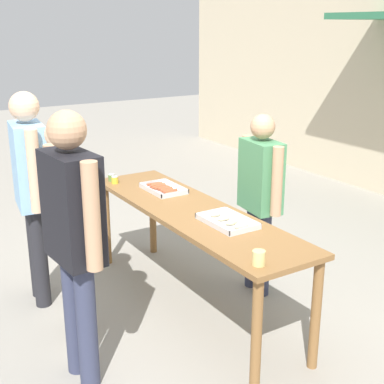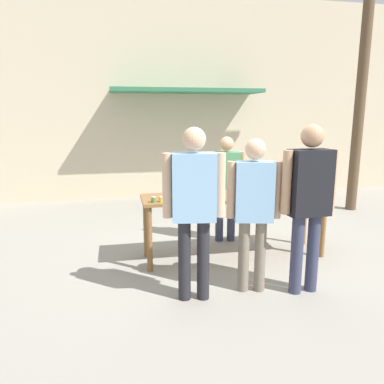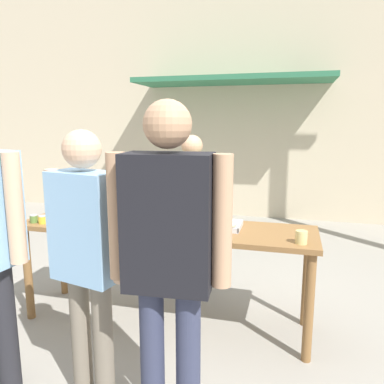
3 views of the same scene
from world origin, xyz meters
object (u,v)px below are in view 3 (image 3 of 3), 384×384
Objects in this scene: beer_cup at (301,237)px; person_server_behind_table at (192,201)px; food_tray_sausages at (105,217)px; person_customer_with_cup at (169,248)px; condiment_jar_mustard at (34,219)px; person_customer_waiting_in_line at (87,246)px; condiment_jar_ketchup at (42,220)px; food_tray_buns at (215,225)px.

person_server_behind_table is at bearing 140.54° from beer_cup.
food_tray_sausages is 4.51× the size of beer_cup.
person_customer_with_cup is at bearing -50.01° from food_tray_sausages.
person_customer_with_cup is (1.54, -0.93, 0.19)m from condiment_jar_mustard.
person_customer_with_cup is 0.58m from person_customer_waiting_in_line.
condiment_jar_ketchup is 1.19m from person_customer_waiting_in_line.
person_customer_with_cup reaches higher than food_tray_buns.
person_customer_with_cup reaches higher than condiment_jar_mustard.
person_customer_with_cup is (0.36, -1.79, 0.14)m from person_server_behind_table.
person_server_behind_table is at bearing 38.62° from condiment_jar_ketchup.
condiment_jar_ketchup is at bearing -169.10° from food_tray_buns.
beer_cup is (2.21, 0.01, 0.01)m from condiment_jar_mustard.
beer_cup is 0.06× the size of person_server_behind_table.
condiment_jar_ketchup is (-1.44, -0.28, 0.02)m from food_tray_buns.
condiment_jar_ketchup is at bearing -4.43° from condiment_jar_mustard.
person_server_behind_table reaches higher than beer_cup.
condiment_jar_mustard is 0.04× the size of person_customer_waiting_in_line.
person_customer_waiting_in_line is at bearing -88.86° from person_server_behind_table.
person_server_behind_table is at bearing 120.87° from food_tray_buns.
food_tray_sausages is 0.60m from condiment_jar_mustard.
food_tray_sausages is 0.23× the size of person_customer_with_cup.
person_customer_waiting_in_line reaches higher than beer_cup.
person_customer_with_cup is 1.09× the size of person_customer_waiting_in_line.
person_customer_waiting_in_line reaches higher than condiment_jar_mustard.
person_server_behind_table is (1.09, 0.87, 0.05)m from condiment_jar_ketchup.
person_customer_with_cup is at bearing -89.57° from food_tray_buns.
person_customer_waiting_in_line is at bearing -66.84° from food_tray_sausages.
food_tray_buns is 0.73m from beer_cup.
beer_cup is at bearing -130.06° from person_customer_with_cup.
person_server_behind_table is (0.65, 0.59, 0.07)m from food_tray_sausages.
condiment_jar_ketchup is 1.39m from person_server_behind_table.
beer_cup is at bearing 0.45° from condiment_jar_ketchup.
condiment_jar_mustard is 0.74× the size of beer_cup.
condiment_jar_mustard and condiment_jar_ketchup have the same top height.
beer_cup reaches higher than food_tray_sausages.
person_customer_waiting_in_line is at bearing -41.22° from condiment_jar_ketchup.
condiment_jar_mustard is 0.04× the size of person_server_behind_table.
person_customer_waiting_in_line reaches higher than food_tray_buns.
person_server_behind_table reaches higher than condiment_jar_mustard.
condiment_jar_mustard reaches higher than food_tray_buns.
food_tray_buns is at bearing 0.03° from food_tray_sausages.
condiment_jar_mustard is at bearing -179.75° from beer_cup.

